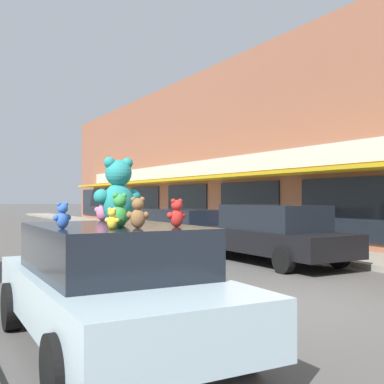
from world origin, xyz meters
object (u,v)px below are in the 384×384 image
Objects in this scene: teddy_bear_blue at (62,216)px; parked_car_far_center at (273,233)px; teddy_bear_cream at (112,218)px; teddy_bear_pink at (102,208)px; teddy_bear_green at (120,211)px; teddy_bear_yellow at (112,219)px; teddy_bear_giant at (118,192)px; teddy_bear_brown at (138,213)px; plush_art_car at (111,283)px; parked_car_far_right at (191,227)px; teddy_bear_red at (177,213)px.

parked_car_far_center is at bearing -157.80° from teddy_bear_blue.
teddy_bear_cream is 1.76m from teddy_bear_pink.
teddy_bear_green reaches higher than teddy_bear_cream.
teddy_bear_pink reaches higher than teddy_bear_yellow.
teddy_bear_brown is at bearing 86.42° from teddy_bear_giant.
plush_art_car is 7.84m from parked_car_far_center.
teddy_bear_blue reaches higher than plush_art_car.
teddy_bear_green is 11.58m from parked_car_far_right.
teddy_bear_green reaches higher than plush_art_car.
teddy_bear_yellow is (-0.04, -0.12, -0.00)m from teddy_bear_cream.
teddy_bear_green reaches higher than teddy_bear_blue.
teddy_bear_yellow is (-0.26, -0.73, 0.78)m from plush_art_car.
teddy_bear_pink is 7.07m from parked_car_far_center.
parked_car_far_right is at bearing -102.75° from teddy_bear_brown.
teddy_bear_giant is at bearing -67.95° from teddy_bear_yellow.
teddy_bear_cream is 1.01× the size of teddy_bear_yellow.
teddy_bear_giant reaches higher than teddy_bear_red.
teddy_bear_brown is 0.07× the size of parked_car_far_center.
teddy_bear_giant reaches higher than teddy_bear_green.
parked_car_far_right is (0.00, 4.47, -0.08)m from parked_car_far_center.
teddy_bear_yellow is 0.05× the size of parked_car_far_center.
teddy_bear_green is at bearing -146.78° from teddy_bear_cream.
teddy_bear_yellow is (-0.74, 0.01, -0.05)m from teddy_bear_red.
teddy_bear_cream is at bearing 140.63° from teddy_bear_blue.
teddy_bear_giant is 3.68× the size of teddy_bear_yellow.
teddy_bear_blue is at bearing -19.05° from teddy_bear_red.
teddy_bear_brown is (0.03, -0.71, 0.84)m from plush_art_car.
parked_car_far_center is at bearing -119.48° from teddy_bear_brown.
parked_car_far_center reaches higher than plush_art_car.
teddy_bear_yellow is at bearing -123.26° from parked_car_far_right.
teddy_bear_blue is 1.28× the size of teddy_bear_yellow.
parked_car_far_center is at bearing -144.56° from teddy_bear_green.
teddy_bear_pink is 1.31× the size of teddy_bear_blue.
teddy_bear_green is 1.56m from teddy_bear_pink.
teddy_bear_giant is at bearing -169.59° from teddy_bear_blue.
teddy_bear_pink reaches higher than teddy_bear_red.
teddy_bear_pink is at bearing -136.69° from teddy_bear_blue.
teddy_bear_cream is 0.59× the size of teddy_bear_green.
teddy_bear_red is at bearing -56.11° from plush_art_car.
plush_art_car is 1.02m from teddy_bear_cream.
teddy_bear_brown is 0.45m from teddy_bear_red.
teddy_bear_giant is at bearing -123.77° from parked_car_far_right.
teddy_bear_giant is 0.17× the size of parked_car_far_center.
teddy_bear_red is (0.69, -0.13, 0.04)m from teddy_bear_cream.
teddy_bear_red is 1.20m from teddy_bear_blue.
teddy_bear_blue is (-0.71, 0.31, -0.03)m from teddy_bear_brown.
teddy_bear_blue is (-0.93, -1.47, -0.04)m from teddy_bear_pink.
teddy_bear_yellow is 8.53m from parked_car_far_center.
teddy_bear_pink reaches higher than parked_car_far_center.
parked_car_far_center is (6.33, 5.18, -0.79)m from teddy_bear_green.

